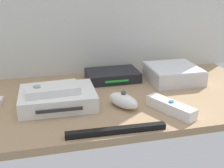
# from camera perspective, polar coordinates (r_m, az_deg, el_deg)

# --- Properties ---
(ground_plane) EXTENTS (1.00, 0.48, 0.02)m
(ground_plane) POSITION_cam_1_polar(r_m,az_deg,el_deg) (0.90, -0.00, -2.99)
(ground_plane) COLOR #9E7F5B
(ground_plane) RESTS_ON ground
(game_console) EXTENTS (0.21, 0.17, 0.04)m
(game_console) POSITION_cam_1_polar(r_m,az_deg,el_deg) (0.84, -10.57, -2.69)
(game_console) COLOR white
(game_console) RESTS_ON ground_plane
(mini_computer) EXTENTS (0.17, 0.17, 0.05)m
(mini_computer) POSITION_cam_1_polar(r_m,az_deg,el_deg) (1.04, 11.86, 2.03)
(mini_computer) COLOR silver
(mini_computer) RESTS_ON ground_plane
(network_router) EXTENTS (0.18, 0.12, 0.03)m
(network_router) POSITION_cam_1_polar(r_m,az_deg,el_deg) (1.02, 0.08, 1.70)
(network_router) COLOR black
(network_router) RESTS_ON ground_plane
(remote_wand) EXTENTS (0.10, 0.15, 0.03)m
(remote_wand) POSITION_cam_1_polar(r_m,az_deg,el_deg) (0.80, 11.45, -4.47)
(remote_wand) COLOR white
(remote_wand) RESTS_ON ground_plane
(remote_nunchuk) EXTENTS (0.09, 0.11, 0.05)m
(remote_nunchuk) POSITION_cam_1_polar(r_m,az_deg,el_deg) (0.81, 2.23, -3.26)
(remote_nunchuk) COLOR white
(remote_nunchuk) RESTS_ON ground_plane
(remote_classic_pad) EXTENTS (0.15, 0.09, 0.02)m
(remote_classic_pad) POSITION_cam_1_polar(r_m,az_deg,el_deg) (0.82, -11.66, -0.97)
(remote_classic_pad) COLOR white
(remote_classic_pad) RESTS_ON game_console
(sensor_bar) EXTENTS (0.24, 0.02, 0.01)m
(sensor_bar) POSITION_cam_1_polar(r_m,az_deg,el_deg) (0.69, 0.87, -9.07)
(sensor_bar) COLOR black
(sensor_bar) RESTS_ON ground_plane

